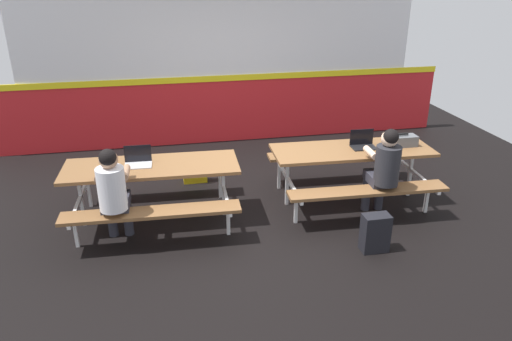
% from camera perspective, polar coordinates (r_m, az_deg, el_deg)
% --- Properties ---
extents(ground_plane, '(10.00, 10.00, 0.02)m').
position_cam_1_polar(ground_plane, '(6.43, -0.06, -4.48)').
color(ground_plane, black).
extents(accent_backdrop, '(8.00, 0.14, 2.60)m').
position_cam_1_polar(accent_backdrop, '(8.58, -3.85, 11.48)').
color(accent_backdrop, red).
rests_on(accent_backdrop, ground).
extents(picnic_table_left, '(2.11, 1.63, 0.74)m').
position_cam_1_polar(picnic_table_left, '(6.02, -12.08, -0.81)').
color(picnic_table_left, brown).
rests_on(picnic_table_left, ground).
extents(picnic_table_right, '(2.11, 1.63, 0.74)m').
position_cam_1_polar(picnic_table_right, '(6.53, 11.12, 1.19)').
color(picnic_table_right, brown).
rests_on(picnic_table_right, ground).
extents(student_nearer, '(0.37, 0.53, 1.21)m').
position_cam_1_polar(student_nearer, '(5.50, -16.44, -2.15)').
color(student_nearer, '#2D2D38').
rests_on(student_nearer, ground).
extents(student_further, '(0.37, 0.53, 1.21)m').
position_cam_1_polar(student_further, '(6.08, 14.83, 0.49)').
color(student_further, '#2D2D38').
rests_on(student_further, ground).
extents(laptop_silver, '(0.33, 0.23, 0.22)m').
position_cam_1_polar(laptop_silver, '(5.99, -13.69, 1.07)').
color(laptop_silver, silver).
rests_on(laptop_silver, picnic_table_left).
extents(laptop_dark, '(0.33, 0.23, 0.22)m').
position_cam_1_polar(laptop_dark, '(6.54, 12.45, 3.09)').
color(laptop_dark, black).
rests_on(laptop_dark, picnic_table_right).
extents(toolbox_grey, '(0.40, 0.18, 0.18)m').
position_cam_1_polar(toolbox_grey, '(6.71, 16.71, 3.36)').
color(toolbox_grey, '#595B60').
rests_on(toolbox_grey, picnic_table_right).
extents(backpack_dark, '(0.30, 0.22, 0.44)m').
position_cam_1_polar(backpack_dark, '(5.58, 13.79, -7.13)').
color(backpack_dark, black).
rests_on(backpack_dark, ground).
extents(tote_bag_bright, '(0.34, 0.21, 0.43)m').
position_cam_1_polar(tote_bag_bright, '(7.15, -7.20, 0.08)').
color(tote_bag_bright, yellow).
rests_on(tote_bag_bright, ground).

